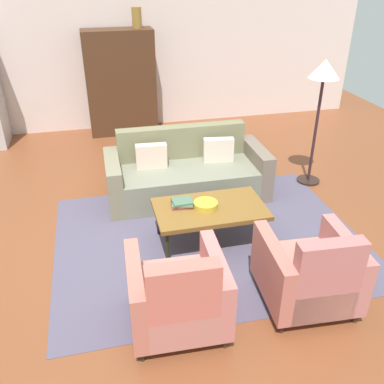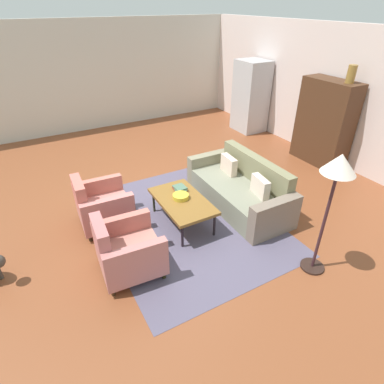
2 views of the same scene
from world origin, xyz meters
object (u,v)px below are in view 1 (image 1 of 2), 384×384
Objects in this scene: fruit_bowl at (206,205)px; floor_lamp at (323,81)px; armchair_right at (310,275)px; book_stack at (182,203)px; couch at (186,173)px; armchair_left at (178,297)px; vase_tall at (137,18)px; coffee_table at (210,210)px; cabinet at (121,83)px.

fruit_bowl is 0.15× the size of floor_lamp.
book_stack is at bearing 128.56° from armchair_right.
armchair_right is at bearing 104.74° from couch.
armchair_left is 1.00× the size of armchair_right.
book_stack is 0.79× the size of vase_tall.
floor_lamp is (2.39, 2.26, 1.10)m from armchair_left.
coffee_table is 3.63× the size of vase_tall.
armchair_right is 1.55m from book_stack.
couch is 1.13m from book_stack.
floor_lamp reaches higher than fruit_bowl.
book_stack is at bearing 78.46° from armchair_left.
coffee_table is at bearing 65.20° from armchair_left.
armchair_left reaches higher than book_stack.
armchair_right is at bearing -76.58° from cabinet.
cabinet is (-0.30, 3.67, 0.42)m from book_stack.
cabinet is (0.02, 4.94, 0.56)m from armchair_left.
armchair_right reaches higher than fruit_bowl.
fruit_bowl is 0.26m from book_stack.
armchair_right is (0.60, -1.17, -0.07)m from coffee_table.
book_stack is 2.49m from floor_lamp.
cabinet is 3.62m from floor_lamp.
armchair_left is 3.38× the size of book_stack.
vase_tall is (-0.18, 3.77, 1.48)m from fruit_bowl.
fruit_bowl is (0.55, 1.17, 0.14)m from armchair_left.
floor_lamp is (2.37, -2.69, 0.54)m from cabinet.
floor_lamp is at bearing -48.56° from cabinet.
armchair_right is 2.66× the size of vase_tall.
floor_lamp is at bearing 31.36° from coffee_table.
floor_lamp is at bearing 30.66° from fruit_bowl.
fruit_bowl is 2.34m from floor_lamp.
vase_tall reaches higher than floor_lamp.
vase_tall reaches higher than book_stack.
vase_tall is (-0.23, 3.77, 1.55)m from coffee_table.
coffee_table is at bearing -148.64° from floor_lamp.
armchair_right is at bearing -80.46° from vase_tall.
vase_tall is at bearing 88.27° from armchair_left.
vase_tall is (-0.83, 4.94, 1.62)m from armchair_right.
armchair_right is 5.11m from cabinet.
floor_lamp reaches higher than armchair_right.
armchair_left is 1.30m from fruit_bowl.
armchair_right is at bearing -55.37° from book_stack.
coffee_table is at bearing -81.21° from cabinet.
cabinet reaches higher than armchair_left.
armchair_left is at bearing -115.36° from fruit_bowl.
cabinet reaches higher than floor_lamp.
couch is 2.43m from armchair_left.
cabinet is at bearing 92.32° from armchair_left.
fruit_bowl is at bearing 122.89° from armchair_right.
armchair_right is at bearing -117.86° from floor_lamp.
vase_tall is at bearing 103.46° from armchair_right.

